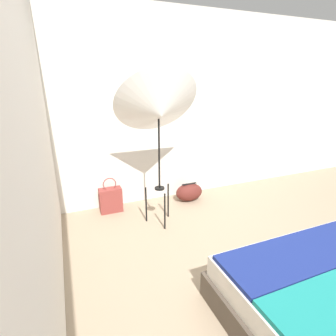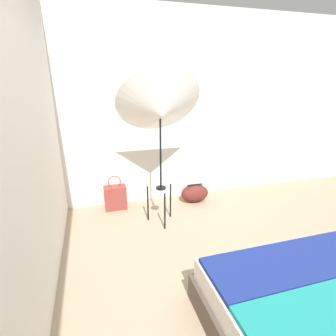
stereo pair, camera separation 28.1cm
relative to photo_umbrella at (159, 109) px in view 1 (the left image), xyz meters
The scene contains 6 objects.
ground_plane 2.04m from the photo_umbrella, 73.19° to the right, with size 14.00×14.00×0.00m, color gray.
wall_back 0.83m from the photo_umbrella, 58.71° to the left, with size 8.00×0.05×2.60m.
wall_side_left 1.25m from the photo_umbrella, 160.14° to the right, with size 0.05×8.00×2.60m.
photo_umbrella is the anchor object (origin of this frame).
tote_bag 1.42m from the photo_umbrella, 135.02° to the left, with size 0.29×0.15×0.49m.
duffel_bag 1.47m from the photo_umbrella, 34.36° to the left, with size 0.41×0.26×0.26m.
Camera 1 is at (-1.44, -1.30, 1.71)m, focal length 28.00 mm.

